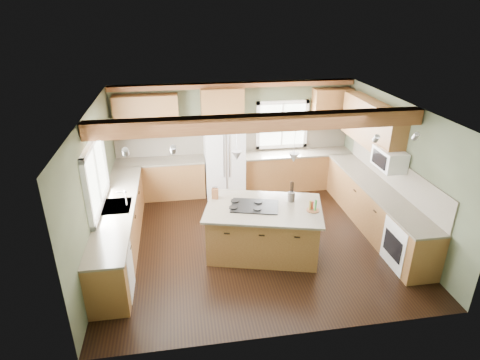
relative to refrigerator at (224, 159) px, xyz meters
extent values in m
plane|color=black|center=(0.30, -2.12, -0.90)|extent=(5.60, 5.60, 0.00)
plane|color=silver|center=(0.30, -2.12, 1.70)|extent=(5.60, 5.60, 0.00)
plane|color=#3F4531|center=(0.30, 0.38, 0.40)|extent=(5.60, 0.00, 5.60)
plane|color=#3F4531|center=(-2.50, -2.12, 0.40)|extent=(0.00, 5.00, 5.00)
plane|color=#3F4531|center=(3.10, -2.12, 0.40)|extent=(0.00, 5.00, 5.00)
cube|color=brown|center=(0.30, -2.53, 1.57)|extent=(5.55, 0.26, 0.26)
cube|color=brown|center=(0.30, 0.28, 1.64)|extent=(5.55, 0.20, 0.10)
cube|color=brown|center=(0.30, 0.36, 0.31)|extent=(5.58, 0.03, 0.58)
cube|color=brown|center=(3.08, -2.07, 0.31)|extent=(0.03, 3.70, 0.58)
cube|color=brown|center=(-1.49, 0.08, -0.46)|extent=(2.02, 0.60, 0.88)
cube|color=#473F34|center=(-1.49, 0.08, 0.00)|extent=(2.06, 0.64, 0.04)
cube|color=brown|center=(1.79, 0.08, -0.46)|extent=(2.62, 0.60, 0.88)
cube|color=#473F34|center=(1.79, 0.08, 0.00)|extent=(2.66, 0.64, 0.04)
cube|color=brown|center=(-2.20, -2.07, -0.46)|extent=(0.60, 3.70, 0.88)
cube|color=#473F34|center=(-2.20, -2.07, 0.00)|extent=(0.64, 3.74, 0.04)
cube|color=brown|center=(2.80, -2.07, -0.46)|extent=(0.60, 3.70, 0.88)
cube|color=#473F34|center=(2.80, -2.07, 0.00)|extent=(0.64, 3.74, 0.04)
cube|color=brown|center=(-1.69, 0.21, 1.05)|extent=(1.40, 0.35, 0.90)
cube|color=brown|center=(0.00, 0.21, 1.25)|extent=(0.96, 0.35, 0.70)
cube|color=brown|center=(2.92, -1.22, 1.05)|extent=(0.35, 2.20, 0.90)
cube|color=brown|center=(2.60, 0.21, 1.05)|extent=(0.90, 0.35, 0.90)
cube|color=white|center=(-2.48, -2.07, 0.65)|extent=(0.04, 1.60, 1.05)
cube|color=white|center=(1.45, 0.36, 0.65)|extent=(1.10, 0.04, 1.00)
cube|color=#262628|center=(-2.20, -2.07, 0.01)|extent=(0.50, 0.65, 0.03)
cylinder|color=#B2B2B7|center=(-2.02, -2.07, 0.15)|extent=(0.02, 0.02, 0.28)
cube|color=white|center=(-2.19, -3.37, -0.47)|extent=(0.60, 0.60, 0.84)
cube|color=white|center=(2.79, -3.37, -0.47)|extent=(0.60, 0.72, 0.84)
cube|color=white|center=(2.88, -2.17, 0.65)|extent=(0.40, 0.70, 0.38)
cone|color=#B2B2B7|center=(-0.07, -2.41, 0.98)|extent=(0.18, 0.18, 0.16)
cone|color=#B2B2B7|center=(0.86, -2.65, 0.98)|extent=(0.18, 0.18, 0.16)
cube|color=white|center=(0.00, 0.00, 0.00)|extent=(0.90, 0.74, 1.80)
cube|color=olive|center=(0.39, -2.53, -0.46)|extent=(2.16, 1.63, 0.88)
cube|color=#473F34|center=(0.39, -2.53, 0.00)|extent=(2.31, 1.78, 0.04)
cube|color=black|center=(0.24, -2.49, 0.03)|extent=(0.95, 0.75, 0.02)
cube|color=brown|center=(-0.43, -2.06, 0.12)|extent=(0.14, 0.12, 0.20)
cylinder|color=#3C3430|center=(0.94, -2.38, 0.11)|extent=(0.15, 0.15, 0.17)
camera|label=1|loc=(-1.02, -8.68, 3.39)|focal=30.00mm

